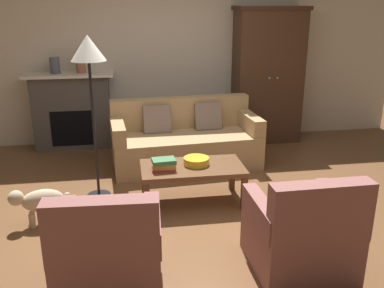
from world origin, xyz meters
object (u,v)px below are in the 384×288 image
(dog, at_px, (39,201))
(mantel_vase_slate, at_px, (55,65))
(fireplace, at_px, (72,110))
(book_stack, at_px, (164,164))
(armchair_near_right, at_px, (302,235))
(couch, at_px, (185,142))
(mantel_vase_terracotta, at_px, (81,62))
(armchair_near_left, at_px, (109,253))
(coffee_table, at_px, (192,171))
(floor_lamp, at_px, (89,58))
(fruit_bowl, at_px, (196,161))
(armoire, at_px, (267,75))

(dog, bearing_deg, mantel_vase_slate, 92.23)
(fireplace, relative_size, book_stack, 4.79)
(mantel_vase_slate, relative_size, armchair_near_right, 0.26)
(couch, distance_m, mantel_vase_terracotta, 1.92)
(book_stack, xyz_separation_m, armchair_near_left, (-0.54, -1.33, -0.17))
(mantel_vase_slate, height_order, armchair_near_right, mantel_vase_slate)
(fireplace, height_order, armchair_near_left, fireplace)
(mantel_vase_terracotta, distance_m, dog, 2.59)
(coffee_table, distance_m, book_stack, 0.34)
(couch, bearing_deg, floor_lamp, -142.18)
(fireplace, bearing_deg, coffee_table, -55.39)
(book_stack, height_order, dog, book_stack)
(fireplace, xyz_separation_m, armchair_near_right, (2.14, -3.49, -0.25))
(armchair_near_left, xyz_separation_m, armchair_near_right, (1.53, 0.02, 0.00))
(armchair_near_left, bearing_deg, fruit_bowl, 57.80)
(armchair_near_right, height_order, floor_lamp, floor_lamp)
(mantel_vase_slate, bearing_deg, armchair_near_left, -77.23)
(mantel_vase_terracotta, bearing_deg, coffee_table, -58.60)
(armchair_near_left, distance_m, floor_lamp, 2.09)
(book_stack, bearing_deg, armoire, 49.54)
(couch, distance_m, floor_lamp, 1.86)
(armoire, bearing_deg, fruit_bowl, -125.58)
(coffee_table, distance_m, mantel_vase_slate, 2.81)
(armoire, bearing_deg, armchair_near_left, -124.21)
(floor_lamp, bearing_deg, book_stack, -26.40)
(couch, xyz_separation_m, coffee_table, (-0.08, -1.15, 0.05))
(armchair_near_right, bearing_deg, coffee_table, 116.19)
(couch, distance_m, armchair_near_right, 2.59)
(mantel_vase_slate, height_order, dog, mantel_vase_slate)
(armoire, xyz_separation_m, mantel_vase_terracotta, (-2.77, 0.06, 0.25))
(fruit_bowl, xyz_separation_m, mantel_vase_slate, (-1.69, 2.07, 0.77))
(fireplace, height_order, book_stack, fireplace)
(coffee_table, height_order, mantel_vase_slate, mantel_vase_slate)
(coffee_table, xyz_separation_m, mantel_vase_terracotta, (-1.28, 2.10, 0.90))
(couch, height_order, fruit_bowl, couch)
(fireplace, relative_size, dog, 2.22)
(armoire, bearing_deg, armchair_near_right, -103.38)
(fireplace, xyz_separation_m, armoire, (2.95, -0.08, 0.45))
(armchair_near_left, bearing_deg, mantel_vase_slate, 102.77)
(armchair_near_right, relative_size, dog, 1.55)
(fireplace, height_order, mantel_vase_terracotta, mantel_vase_terracotta)
(fireplace, distance_m, armchair_near_left, 3.58)
(couch, bearing_deg, fruit_bowl, -91.63)
(mantel_vase_terracotta, relative_size, armchair_near_left, 0.34)
(couch, xyz_separation_m, fruit_bowl, (-0.03, -1.11, 0.14))
(coffee_table, bearing_deg, dog, -170.64)
(armoire, distance_m, couch, 1.81)
(couch, relative_size, floor_lamp, 1.11)
(mantel_vase_slate, distance_m, armchair_near_right, 4.28)
(fireplace, xyz_separation_m, mantel_vase_terracotta, (0.18, -0.02, 0.70))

